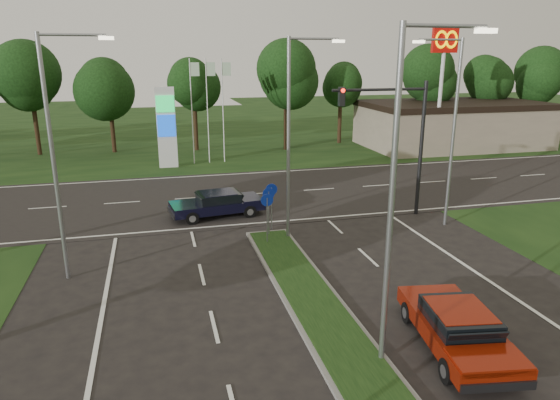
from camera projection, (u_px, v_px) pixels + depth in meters
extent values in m
cube|color=black|center=(196.00, 127.00, 59.35)|extent=(160.00, 50.00, 0.02)
cube|color=black|center=(241.00, 195.00, 30.50)|extent=(160.00, 12.00, 0.02)
cube|color=gray|center=(452.00, 125.00, 46.29)|extent=(16.00, 9.00, 4.00)
cylinder|color=gray|center=(391.00, 208.00, 12.68)|extent=(0.16, 0.16, 9.00)
cylinder|color=gray|center=(446.00, 26.00, 11.71)|extent=(2.20, 0.10, 0.10)
cube|color=#FFF2CC|center=(486.00, 31.00, 11.99)|extent=(0.50, 0.22, 0.12)
cylinder|color=gray|center=(288.00, 143.00, 21.99)|extent=(0.16, 0.16, 9.00)
cylinder|color=gray|center=(314.00, 39.00, 21.01)|extent=(2.20, 0.10, 0.10)
cube|color=#FFF2CC|center=(339.00, 41.00, 21.30)|extent=(0.50, 0.22, 0.12)
cylinder|color=gray|center=(54.00, 163.00, 17.93)|extent=(0.16, 0.16, 9.00)
cylinder|color=gray|center=(72.00, 35.00, 16.96)|extent=(2.20, 0.10, 0.10)
cube|color=#FFF2CC|center=(106.00, 38.00, 17.25)|extent=(0.50, 0.22, 0.12)
cylinder|color=gray|center=(453.00, 136.00, 23.92)|extent=(0.16, 0.16, 9.00)
cylinder|color=gray|center=(441.00, 40.00, 22.43)|extent=(2.20, 0.10, 0.10)
cube|color=#FFF2CC|center=(419.00, 42.00, 22.20)|extent=(0.50, 0.22, 0.12)
cylinder|color=black|center=(421.00, 150.00, 25.94)|extent=(0.20, 0.20, 7.00)
cylinder|color=black|center=(380.00, 90.00, 24.48)|extent=(5.00, 0.14, 0.14)
cube|color=black|center=(342.00, 97.00, 24.10)|extent=(0.28, 0.28, 0.90)
sphere|color=#FF190C|center=(343.00, 91.00, 23.84)|extent=(0.20, 0.20, 0.20)
cylinder|color=gray|center=(267.00, 222.00, 22.21)|extent=(0.06, 0.06, 2.20)
cylinder|color=#0C26A5|center=(267.00, 200.00, 21.93)|extent=(0.56, 0.04, 0.56)
cylinder|color=gray|center=(269.00, 214.00, 23.21)|extent=(0.06, 0.06, 2.20)
cylinder|color=#0C26A5|center=(269.00, 194.00, 22.93)|extent=(0.56, 0.04, 0.56)
cylinder|color=gray|center=(272.00, 210.00, 23.94)|extent=(0.06, 0.06, 2.20)
cylinder|color=#0C26A5|center=(271.00, 189.00, 23.66)|extent=(0.56, 0.04, 0.56)
cube|color=silver|center=(167.00, 128.00, 37.09)|extent=(1.40, 0.30, 6.00)
cube|color=#0CA53F|center=(165.00, 104.00, 36.42)|extent=(1.30, 0.08, 1.20)
cube|color=#0C3FBF|center=(166.00, 126.00, 36.87)|extent=(1.30, 0.08, 1.60)
cylinder|color=silver|center=(192.00, 112.00, 38.22)|extent=(0.08, 0.08, 8.00)
cube|color=#B2D8B2|center=(195.00, 69.00, 37.40)|extent=(0.70, 0.02, 1.00)
cylinder|color=silver|center=(208.00, 112.00, 38.50)|extent=(0.08, 0.08, 8.00)
cube|color=#B2D8B2|center=(211.00, 69.00, 37.69)|extent=(0.70, 0.02, 1.00)
cylinder|color=silver|center=(223.00, 112.00, 38.78)|extent=(0.08, 0.08, 8.00)
cube|color=#B2D8B2|center=(226.00, 69.00, 37.97)|extent=(0.70, 0.02, 1.00)
cylinder|color=silver|center=(440.00, 96.00, 40.79)|extent=(0.30, 0.30, 10.00)
cube|color=#BF0C07|center=(445.00, 40.00, 39.56)|extent=(2.20, 0.35, 2.00)
torus|color=#FFC600|center=(442.00, 40.00, 39.25)|extent=(1.06, 0.16, 1.06)
torus|color=#FFC600|center=(452.00, 40.00, 39.46)|extent=(1.06, 0.16, 1.06)
cylinder|color=black|center=(210.00, 125.00, 44.78)|extent=(0.36, 0.36, 4.40)
sphere|color=black|center=(208.00, 76.00, 43.57)|extent=(6.00, 6.00, 6.00)
sphere|color=black|center=(211.00, 64.00, 43.18)|extent=(4.80, 4.80, 4.80)
cube|color=maroon|center=(456.00, 329.00, 14.43)|extent=(2.70, 5.05, 0.49)
cube|color=black|center=(460.00, 317.00, 14.21)|extent=(1.98, 2.35, 0.46)
cube|color=maroon|center=(460.00, 309.00, 14.14)|extent=(1.83, 1.96, 0.04)
cylinder|color=black|center=(408.00, 313.00, 15.90)|extent=(0.32, 0.70, 0.68)
cylinder|color=black|center=(462.00, 310.00, 16.05)|extent=(0.32, 0.70, 0.68)
cylinder|color=black|center=(447.00, 371.00, 12.96)|extent=(0.32, 0.70, 0.68)
cylinder|color=black|center=(514.00, 367.00, 13.11)|extent=(0.32, 0.70, 0.68)
cube|color=black|center=(217.00, 205.00, 26.33)|extent=(4.98, 2.55, 0.49)
cube|color=black|center=(218.00, 197.00, 26.24)|extent=(2.29, 1.92, 0.45)
cube|color=black|center=(218.00, 193.00, 26.17)|extent=(1.90, 1.77, 0.04)
cylinder|color=black|center=(192.00, 218.00, 25.07)|extent=(0.69, 0.30, 0.67)
cylinder|color=black|center=(185.00, 209.00, 26.66)|extent=(0.69, 0.30, 0.67)
cylinder|color=black|center=(250.00, 212.00, 26.15)|extent=(0.69, 0.30, 0.67)
cylinder|color=black|center=(240.00, 203.00, 27.74)|extent=(0.69, 0.30, 0.67)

